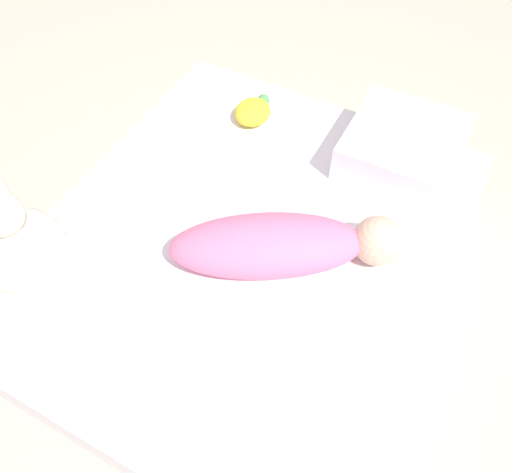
% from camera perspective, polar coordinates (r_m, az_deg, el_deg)
% --- Properties ---
extents(ground_plane, '(12.00, 12.00, 0.00)m').
position_cam_1_polar(ground_plane, '(1.56, -1.03, -5.12)').
color(ground_plane, '#B2A893').
extents(bed_mattress, '(1.25, 1.07, 0.24)m').
position_cam_1_polar(bed_mattress, '(1.46, -1.10, -2.69)').
color(bed_mattress, white).
rests_on(bed_mattress, ground_plane).
extents(swaddled_baby, '(0.42, 0.57, 0.13)m').
position_cam_1_polar(swaddled_baby, '(1.26, 3.26, -0.94)').
color(swaddled_baby, pink).
rests_on(swaddled_baby, bed_mattress).
extents(pillow, '(0.34, 0.32, 0.12)m').
position_cam_1_polar(pillow, '(1.57, 16.37, 9.77)').
color(pillow, white).
rests_on(pillow, bed_mattress).
extents(bunny_plush, '(0.22, 0.22, 0.37)m').
position_cam_1_polar(bunny_plush, '(1.31, -25.20, -1.17)').
color(bunny_plush, beige).
rests_on(bunny_plush, bed_mattress).
extents(turtle_plush, '(0.16, 0.11, 0.06)m').
position_cam_1_polar(turtle_plush, '(1.67, -0.31, 14.12)').
color(turtle_plush, yellow).
rests_on(turtle_plush, bed_mattress).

